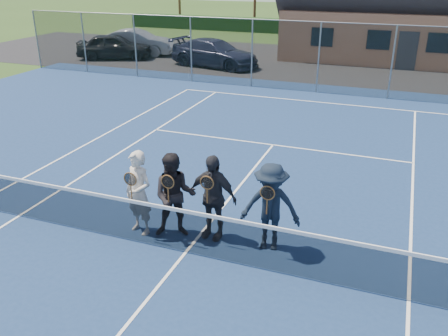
{
  "coord_description": "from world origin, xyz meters",
  "views": [
    {
      "loc": [
        3.5,
        -7.09,
        5.22
      ],
      "look_at": [
        0.22,
        1.5,
        1.25
      ],
      "focal_mm": 38.0,
      "sensor_mm": 36.0,
      "label": 1
    }
  ],
  "objects_px": {
    "car_a": "(114,46)",
    "car_b": "(137,42)",
    "player_b": "(175,196)",
    "player_d": "(270,207)",
    "car_c": "(215,53)",
    "player_c": "(212,197)",
    "tennis_net": "(185,229)",
    "player_a": "(139,193)"
  },
  "relations": [
    {
      "from": "car_a",
      "to": "player_a",
      "type": "xyz_separation_m",
      "value": [
        11.51,
        -16.9,
        0.19
      ]
    },
    {
      "from": "car_a",
      "to": "car_b",
      "type": "height_order",
      "value": "car_b"
    },
    {
      "from": "car_c",
      "to": "player_a",
      "type": "distance_m",
      "value": 17.64
    },
    {
      "from": "car_a",
      "to": "car_b",
      "type": "xyz_separation_m",
      "value": [
        0.54,
        1.66,
        0.02
      ]
    },
    {
      "from": "car_c",
      "to": "player_d",
      "type": "relative_size",
      "value": 2.8
    },
    {
      "from": "car_c",
      "to": "player_b",
      "type": "relative_size",
      "value": 2.8
    },
    {
      "from": "tennis_net",
      "to": "player_b",
      "type": "bearing_deg",
      "value": 131.33
    },
    {
      "from": "car_b",
      "to": "player_b",
      "type": "bearing_deg",
      "value": -160.69
    },
    {
      "from": "car_a",
      "to": "tennis_net",
      "type": "distance_m",
      "value": 21.46
    },
    {
      "from": "car_a",
      "to": "player_c",
      "type": "bearing_deg",
      "value": -162.96
    },
    {
      "from": "car_c",
      "to": "tennis_net",
      "type": "distance_m",
      "value": 18.39
    },
    {
      "from": "player_b",
      "to": "player_c",
      "type": "bearing_deg",
      "value": 17.32
    },
    {
      "from": "car_c",
      "to": "tennis_net",
      "type": "relative_size",
      "value": 0.43
    },
    {
      "from": "car_b",
      "to": "player_a",
      "type": "bearing_deg",
      "value": -162.57
    },
    {
      "from": "player_a",
      "to": "player_c",
      "type": "distance_m",
      "value": 1.52
    },
    {
      "from": "player_a",
      "to": "player_d",
      "type": "distance_m",
      "value": 2.7
    },
    {
      "from": "player_a",
      "to": "player_b",
      "type": "distance_m",
      "value": 0.76
    },
    {
      "from": "car_a",
      "to": "player_d",
      "type": "relative_size",
      "value": 2.4
    },
    {
      "from": "car_b",
      "to": "car_c",
      "type": "xyz_separation_m",
      "value": [
        5.86,
        -1.68,
        -0.03
      ]
    },
    {
      "from": "car_a",
      "to": "tennis_net",
      "type": "bearing_deg",
      "value": -164.76
    },
    {
      "from": "car_a",
      "to": "player_b",
      "type": "bearing_deg",
      "value": -164.93
    },
    {
      "from": "car_b",
      "to": "player_d",
      "type": "xyz_separation_m",
      "value": [
        13.65,
        -18.19,
        0.16
      ]
    },
    {
      "from": "player_b",
      "to": "player_d",
      "type": "bearing_deg",
      "value": 6.34
    },
    {
      "from": "car_c",
      "to": "player_d",
      "type": "xyz_separation_m",
      "value": [
        7.79,
        -16.51,
        0.19
      ]
    },
    {
      "from": "car_b",
      "to": "player_c",
      "type": "distance_m",
      "value": 22.03
    },
    {
      "from": "car_b",
      "to": "car_c",
      "type": "height_order",
      "value": "car_b"
    },
    {
      "from": "player_a",
      "to": "tennis_net",
      "type": "bearing_deg",
      "value": -17.65
    },
    {
      "from": "car_a",
      "to": "car_c",
      "type": "xyz_separation_m",
      "value": [
        6.4,
        -0.02,
        -0.0
      ]
    },
    {
      "from": "car_c",
      "to": "tennis_net",
      "type": "bearing_deg",
      "value": -148.4
    },
    {
      "from": "car_a",
      "to": "tennis_net",
      "type": "xyz_separation_m",
      "value": [
        12.72,
        -17.29,
        -0.2
      ]
    },
    {
      "from": "car_c",
      "to": "player_d",
      "type": "bearing_deg",
      "value": -143.26
    },
    {
      "from": "tennis_net",
      "to": "player_d",
      "type": "distance_m",
      "value": 1.69
    },
    {
      "from": "car_a",
      "to": "tennis_net",
      "type": "relative_size",
      "value": 0.37
    },
    {
      "from": "player_c",
      "to": "player_b",
      "type": "bearing_deg",
      "value": -162.68
    },
    {
      "from": "player_b",
      "to": "player_d",
      "type": "height_order",
      "value": "same"
    },
    {
      "from": "car_b",
      "to": "tennis_net",
      "type": "relative_size",
      "value": 0.39
    },
    {
      "from": "tennis_net",
      "to": "player_c",
      "type": "height_order",
      "value": "player_c"
    },
    {
      "from": "car_b",
      "to": "player_d",
      "type": "distance_m",
      "value": 22.75
    },
    {
      "from": "player_b",
      "to": "player_d",
      "type": "distance_m",
      "value": 1.95
    },
    {
      "from": "player_c",
      "to": "player_d",
      "type": "distance_m",
      "value": 1.21
    },
    {
      "from": "player_a",
      "to": "player_d",
      "type": "height_order",
      "value": "same"
    },
    {
      "from": "car_b",
      "to": "player_b",
      "type": "height_order",
      "value": "player_b"
    }
  ]
}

